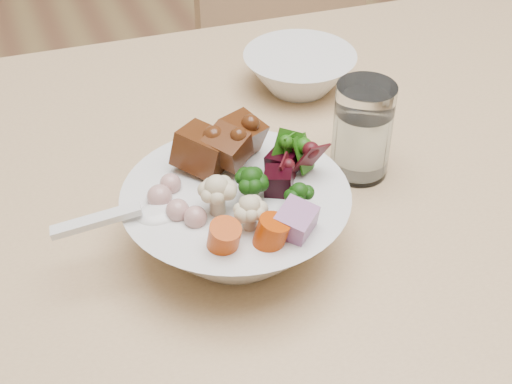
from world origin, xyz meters
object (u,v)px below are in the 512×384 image
at_px(water_glass, 362,134).
at_px(side_bowl, 299,71).
at_px(dining_table, 471,223).
at_px(food_bowl, 237,214).
at_px(chair_far, 309,74).

relative_size(water_glass, side_bowl, 0.75).
xyz_separation_m(dining_table, food_bowl, (-0.31, -0.00, 0.12)).
height_order(food_bowl, water_glass, food_bowl).
relative_size(chair_far, food_bowl, 3.97).
bearing_deg(food_bowl, chair_far, 58.96).
xyz_separation_m(chair_far, food_bowl, (-0.44, -0.72, 0.31)).
bearing_deg(chair_far, food_bowl, -126.53).
height_order(chair_far, water_glass, chair_far).
distance_m(dining_table, water_glass, 0.20).
distance_m(dining_table, side_bowl, 0.31).
xyz_separation_m(food_bowl, water_glass, (0.18, 0.06, 0.01)).
bearing_deg(chair_far, dining_table, -105.25).
distance_m(chair_far, side_bowl, 0.60).
relative_size(dining_table, food_bowl, 7.54).
bearing_deg(food_bowl, dining_table, 0.75).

